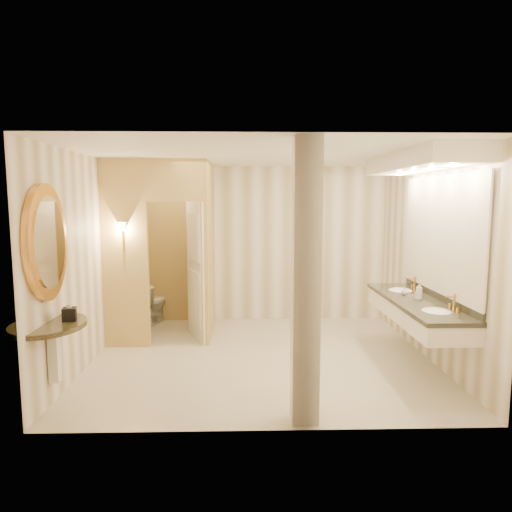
# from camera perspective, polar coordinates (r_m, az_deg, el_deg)

# --- Properties ---
(floor) EXTENTS (4.50, 4.50, 0.00)m
(floor) POSITION_cam_1_polar(r_m,az_deg,el_deg) (6.36, 0.64, -12.48)
(floor) COLOR beige
(floor) RESTS_ON ground
(ceiling) EXTENTS (4.50, 4.50, 0.00)m
(ceiling) POSITION_cam_1_polar(r_m,az_deg,el_deg) (6.02, 0.68, 12.52)
(ceiling) COLOR white
(ceiling) RESTS_ON wall_back
(wall_back) EXTENTS (4.50, 0.02, 2.70)m
(wall_back) POSITION_cam_1_polar(r_m,az_deg,el_deg) (8.03, 0.13, 1.49)
(wall_back) COLOR white
(wall_back) RESTS_ON floor
(wall_front) EXTENTS (4.50, 0.02, 2.70)m
(wall_front) POSITION_cam_1_polar(r_m,az_deg,el_deg) (4.07, 1.72, -3.93)
(wall_front) COLOR white
(wall_front) RESTS_ON floor
(wall_left) EXTENTS (0.02, 4.00, 2.70)m
(wall_left) POSITION_cam_1_polar(r_m,az_deg,el_deg) (6.37, -20.01, -0.38)
(wall_left) COLOR white
(wall_left) RESTS_ON floor
(wall_right) EXTENTS (0.02, 4.00, 2.70)m
(wall_right) POSITION_cam_1_polar(r_m,az_deg,el_deg) (6.53, 20.81, -0.24)
(wall_right) COLOR white
(wall_right) RESTS_ON floor
(toilet_closet) EXTENTS (1.50, 1.55, 2.70)m
(toilet_closet) POSITION_cam_1_polar(r_m,az_deg,el_deg) (7.06, -8.79, 0.94)
(toilet_closet) COLOR tan
(toilet_closet) RESTS_ON floor
(wall_sconce) EXTENTS (0.14, 0.14, 0.42)m
(wall_sconce) POSITION_cam_1_polar(r_m,az_deg,el_deg) (6.65, -16.31, 3.37)
(wall_sconce) COLOR gold
(wall_sconce) RESTS_ON toilet_closet
(vanity) EXTENTS (0.75, 2.41, 2.09)m
(vanity) POSITION_cam_1_polar(r_m,az_deg,el_deg) (6.03, 19.97, 1.88)
(vanity) COLOR white
(vanity) RESTS_ON floor
(console_shelf) EXTENTS (0.91, 0.91, 1.90)m
(console_shelf) POSITION_cam_1_polar(r_m,az_deg,el_deg) (5.06, -24.60, -2.56)
(console_shelf) COLOR black
(console_shelf) RESTS_ON floor
(pillar) EXTENTS (0.26, 0.26, 2.70)m
(pillar) POSITION_cam_1_polar(r_m,az_deg,el_deg) (4.30, 6.24, -3.38)
(pillar) COLOR white
(pillar) RESTS_ON floor
(tissue_box) EXTENTS (0.16, 0.16, 0.13)m
(tissue_box) POSITION_cam_1_polar(r_m,az_deg,el_deg) (5.16, -22.29, -6.74)
(tissue_box) COLOR black
(tissue_box) RESTS_ON console_shelf
(toilet) EXTENTS (0.61, 0.80, 0.72)m
(toilet) POSITION_cam_1_polar(r_m,az_deg,el_deg) (8.10, -13.02, -5.74)
(toilet) COLOR white
(toilet) RESTS_ON floor
(soap_bottle_a) EXTENTS (0.07, 0.07, 0.14)m
(soap_bottle_a) POSITION_cam_1_polar(r_m,az_deg,el_deg) (6.11, 19.60, -4.51)
(soap_bottle_a) COLOR beige
(soap_bottle_a) RESTS_ON vanity
(soap_bottle_b) EXTENTS (0.09, 0.09, 0.10)m
(soap_bottle_b) POSITION_cam_1_polar(r_m,az_deg,el_deg) (6.36, 18.04, -4.17)
(soap_bottle_b) COLOR silver
(soap_bottle_b) RESTS_ON vanity
(soap_bottle_c) EXTENTS (0.10, 0.10, 0.22)m
(soap_bottle_c) POSITION_cam_1_polar(r_m,az_deg,el_deg) (6.09, 19.71, -4.15)
(soap_bottle_c) COLOR #C6B28C
(soap_bottle_c) RESTS_ON vanity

